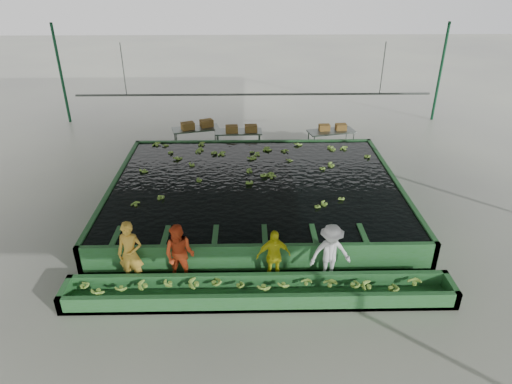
{
  "coord_description": "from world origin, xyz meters",
  "views": [
    {
      "loc": [
        -0.26,
        -12.74,
        7.93
      ],
      "look_at": [
        0.0,
        0.5,
        1.0
      ],
      "focal_mm": 32.0,
      "sensor_mm": 36.0,
      "label": 1
    }
  ],
  "objects_px": {
    "worker_b": "(180,255)",
    "worker_c": "(273,256)",
    "box_stack_mid": "(241,132)",
    "box_stack_left": "(197,128)",
    "packing_table_left": "(196,138)",
    "packing_table_mid": "(239,141)",
    "worker_d": "(330,253)",
    "box_stack_right": "(332,130)",
    "sorting_trough": "(259,292)",
    "flotation_tank": "(255,193)",
    "worker_a": "(130,254)",
    "packing_table_right": "(331,141)"
  },
  "relations": [
    {
      "from": "worker_b",
      "to": "packing_table_left",
      "type": "height_order",
      "value": "worker_b"
    },
    {
      "from": "sorting_trough",
      "to": "worker_c",
      "type": "xyz_separation_m",
      "value": [
        0.4,
        0.8,
        0.54
      ]
    },
    {
      "from": "worker_c",
      "to": "packing_table_left",
      "type": "relative_size",
      "value": 0.76
    },
    {
      "from": "packing_table_right",
      "to": "flotation_tank",
      "type": "bearing_deg",
      "value": -125.15
    },
    {
      "from": "flotation_tank",
      "to": "worker_d",
      "type": "relative_size",
      "value": 5.82
    },
    {
      "from": "packing_table_mid",
      "to": "box_stack_mid",
      "type": "bearing_deg",
      "value": -36.04
    },
    {
      "from": "sorting_trough",
      "to": "box_stack_mid",
      "type": "xyz_separation_m",
      "value": [
        -0.53,
        9.96,
        0.7
      ]
    },
    {
      "from": "box_stack_mid",
      "to": "sorting_trough",
      "type": "bearing_deg",
      "value": -86.95
    },
    {
      "from": "packing_table_left",
      "to": "box_stack_mid",
      "type": "xyz_separation_m",
      "value": [
        2.07,
        -0.53,
        0.47
      ]
    },
    {
      "from": "flotation_tank",
      "to": "box_stack_mid",
      "type": "distance_m",
      "value": 4.92
    },
    {
      "from": "worker_a",
      "to": "packing_table_mid",
      "type": "distance_m",
      "value": 9.66
    },
    {
      "from": "box_stack_left",
      "to": "box_stack_right",
      "type": "height_order",
      "value": "box_stack_left"
    },
    {
      "from": "flotation_tank",
      "to": "packing_table_left",
      "type": "xyz_separation_m",
      "value": [
        -2.6,
        5.39,
        0.02
      ]
    },
    {
      "from": "box_stack_right",
      "to": "worker_a",
      "type": "bearing_deg",
      "value": -126.55
    },
    {
      "from": "flotation_tank",
      "to": "box_stack_left",
      "type": "xyz_separation_m",
      "value": [
        -2.53,
        5.43,
        0.5
      ]
    },
    {
      "from": "flotation_tank",
      "to": "box_stack_left",
      "type": "bearing_deg",
      "value": 114.94
    },
    {
      "from": "packing_table_right",
      "to": "box_stack_left",
      "type": "distance_m",
      "value": 6.05
    },
    {
      "from": "worker_d",
      "to": "packing_table_mid",
      "type": "distance_m",
      "value": 9.62
    },
    {
      "from": "flotation_tank",
      "to": "packing_table_mid",
      "type": "xyz_separation_m",
      "value": [
        -0.67,
        4.96,
        0.02
      ]
    },
    {
      "from": "worker_b",
      "to": "packing_table_right",
      "type": "xyz_separation_m",
      "value": [
        5.57,
        9.24,
        -0.4
      ]
    },
    {
      "from": "worker_a",
      "to": "box_stack_right",
      "type": "height_order",
      "value": "worker_a"
    },
    {
      "from": "box_stack_left",
      "to": "box_stack_mid",
      "type": "relative_size",
      "value": 1.04
    },
    {
      "from": "packing_table_right",
      "to": "box_stack_mid",
      "type": "xyz_separation_m",
      "value": [
        -4.01,
        -0.08,
        0.48
      ]
    },
    {
      "from": "sorting_trough",
      "to": "packing_table_right",
      "type": "height_order",
      "value": "packing_table_right"
    },
    {
      "from": "worker_d",
      "to": "box_stack_left",
      "type": "relative_size",
      "value": 1.19
    },
    {
      "from": "worker_d",
      "to": "packing_table_mid",
      "type": "bearing_deg",
      "value": 98.74
    },
    {
      "from": "flotation_tank",
      "to": "box_stack_right",
      "type": "relative_size",
      "value": 8.13
    },
    {
      "from": "flotation_tank",
      "to": "packing_table_mid",
      "type": "bearing_deg",
      "value": 97.65
    },
    {
      "from": "worker_b",
      "to": "box_stack_mid",
      "type": "bearing_deg",
      "value": 93.35
    },
    {
      "from": "flotation_tank",
      "to": "box_stack_mid",
      "type": "xyz_separation_m",
      "value": [
        -0.53,
        4.86,
        0.5
      ]
    },
    {
      "from": "worker_d",
      "to": "worker_b",
      "type": "bearing_deg",
      "value": 173.14
    },
    {
      "from": "worker_a",
      "to": "worker_c",
      "type": "relative_size",
      "value": 1.17
    },
    {
      "from": "worker_a",
      "to": "worker_d",
      "type": "xyz_separation_m",
      "value": [
        5.3,
        0.0,
        -0.07
      ]
    },
    {
      "from": "flotation_tank",
      "to": "box_stack_mid",
      "type": "relative_size",
      "value": 7.21
    },
    {
      "from": "worker_a",
      "to": "worker_b",
      "type": "height_order",
      "value": "worker_a"
    },
    {
      "from": "worker_a",
      "to": "box_stack_mid",
      "type": "bearing_deg",
      "value": 78.61
    },
    {
      "from": "worker_c",
      "to": "packing_table_mid",
      "type": "bearing_deg",
      "value": 87.02
    },
    {
      "from": "worker_c",
      "to": "box_stack_right",
      "type": "height_order",
      "value": "worker_c"
    },
    {
      "from": "box_stack_left",
      "to": "box_stack_mid",
      "type": "bearing_deg",
      "value": -15.96
    },
    {
      "from": "worker_b",
      "to": "worker_c",
      "type": "height_order",
      "value": "worker_b"
    },
    {
      "from": "worker_d",
      "to": "box_stack_right",
      "type": "relative_size",
      "value": 1.4
    },
    {
      "from": "sorting_trough",
      "to": "worker_c",
      "type": "bearing_deg",
      "value": 63.52
    },
    {
      "from": "packing_table_right",
      "to": "box_stack_mid",
      "type": "distance_m",
      "value": 4.04
    },
    {
      "from": "worker_c",
      "to": "packing_table_right",
      "type": "xyz_separation_m",
      "value": [
        3.08,
        9.24,
        -0.32
      ]
    },
    {
      "from": "worker_c",
      "to": "worker_d",
      "type": "bearing_deg",
      "value": -9.54
    },
    {
      "from": "flotation_tank",
      "to": "packing_table_left",
      "type": "height_order",
      "value": "packing_table_left"
    },
    {
      "from": "worker_b",
      "to": "box_stack_left",
      "type": "relative_size",
      "value": 1.21
    },
    {
      "from": "packing_table_left",
      "to": "box_stack_right",
      "type": "bearing_deg",
      "value": -3.3
    },
    {
      "from": "worker_c",
      "to": "box_stack_mid",
      "type": "distance_m",
      "value": 9.21
    },
    {
      "from": "sorting_trough",
      "to": "worker_b",
      "type": "relative_size",
      "value": 5.71
    }
  ]
}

